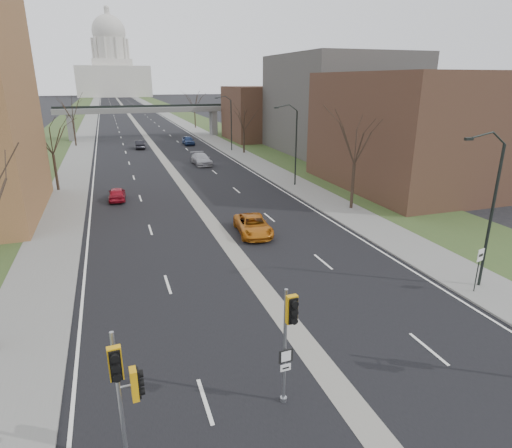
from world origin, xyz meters
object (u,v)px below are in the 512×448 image
speed_limit_sign (479,262)px  car_right_near (253,225)px  car_right_far (188,140)px  signal_pole_median (289,329)px  car_left_near (117,194)px  signal_pole_left (124,382)px  car_right_mid (201,159)px  car_left_far (140,144)px

speed_limit_sign → car_right_near: bearing=108.5°
speed_limit_sign → car_right_far: bearing=79.6°
signal_pole_median → car_right_near: size_ratio=0.91×
car_left_near → car_right_far: 37.88m
signal_pole_left → car_right_near: signal_pole_left is taller
signal_pole_left → car_left_near: 32.06m
signal_pole_left → car_right_far: 68.85m
car_right_near → car_right_far: (3.88, 48.88, 0.06)m
car_left_near → car_right_near: (9.56, -13.46, 0.04)m
signal_pole_median → speed_limit_sign: (13.18, 4.65, -1.35)m
signal_pole_left → car_right_mid: size_ratio=0.87×
signal_pole_median → car_left_far: signal_pole_median is taller
speed_limit_sign → signal_pole_median: bearing=-175.2°
car_right_mid → car_right_far: car_right_mid is taller
car_left_far → car_right_near: bearing=97.1°
speed_limit_sign → car_right_mid: size_ratio=0.47×
car_right_mid → signal_pole_median: bearing=-100.3°
speed_limit_sign → car_left_far: size_ratio=0.58×
car_right_near → car_right_mid: car_right_mid is taller
car_left_near → car_left_far: (4.73, 33.47, 0.06)m
signal_pole_left → speed_limit_sign: bearing=13.4°
car_left_near → car_right_near: 16.51m
car_right_mid → car_left_near: bearing=-128.9°
signal_pole_median → car_left_far: (-0.19, 64.66, -2.49)m
signal_pole_median → car_right_near: bearing=72.7°
car_left_near → car_left_far: bearing=-95.4°
car_right_far → car_left_near: bearing=-111.1°
car_left_far → speed_limit_sign: bearing=103.8°
signal_pole_median → car_left_far: 64.71m
speed_limit_sign → car_left_near: speed_limit_sign is taller
car_right_far → car_left_far: bearing=-167.7°
signal_pole_left → speed_limit_sign: size_ratio=1.84×
car_left_far → car_right_near: size_ratio=0.87×
signal_pole_median → car_left_far: bearing=87.5°
car_left_near → car_right_mid: car_right_mid is taller
speed_limit_sign → car_left_near: (-18.11, 26.54, -1.19)m
speed_limit_sign → car_right_far: speed_limit_sign is taller
car_left_near → car_right_mid: 19.46m
signal_pole_median → speed_limit_sign: 14.04m
signal_pole_median → car_right_far: (8.51, 66.61, -2.44)m
car_left_near → car_right_far: bearing=-108.1°
car_left_near → signal_pole_left: bearing=91.8°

